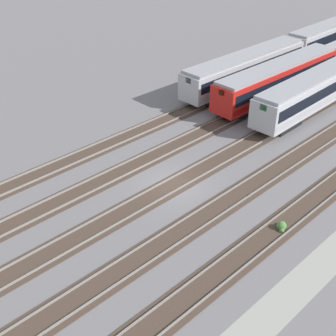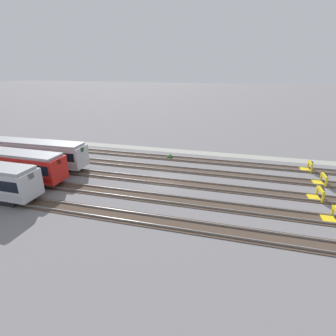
{
  "view_description": "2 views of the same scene",
  "coord_description": "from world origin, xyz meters",
  "px_view_note": "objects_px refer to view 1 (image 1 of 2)",
  "views": [
    {
      "loc": [
        -20.8,
        -20.5,
        19.65
      ],
      "look_at": [
        -0.61,
        0.0,
        1.8
      ],
      "focal_mm": 50.0,
      "sensor_mm": 36.0,
      "label": 1
    },
    {
      "loc": [
        -7.95,
        27.33,
        12.79
      ],
      "look_at": [
        -0.61,
        0.0,
        1.8
      ],
      "focal_mm": 28.0,
      "sensor_mm": 36.0,
      "label": 2
    }
  ],
  "objects_px": {
    "subway_car_back_row_leftmost": "(278,79)",
    "weed_clump": "(282,226)",
    "subway_car_front_row_rightmost": "(315,90)",
    "subway_car_front_row_leftmost": "(245,68)",
    "subway_car_front_row_right_inner": "(332,34)"
  },
  "relations": [
    {
      "from": "subway_car_back_row_leftmost",
      "to": "weed_clump",
      "type": "xyz_separation_m",
      "value": [
        -18.2,
        -12.86,
        -1.8
      ]
    },
    {
      "from": "subway_car_back_row_leftmost",
      "to": "weed_clump",
      "type": "height_order",
      "value": "subway_car_back_row_leftmost"
    },
    {
      "from": "weed_clump",
      "to": "subway_car_back_row_leftmost",
      "type": "bearing_deg",
      "value": 35.24
    },
    {
      "from": "subway_car_front_row_rightmost",
      "to": "subway_car_front_row_leftmost",
      "type": "bearing_deg",
      "value": 90.0
    },
    {
      "from": "subway_car_front_row_rightmost",
      "to": "subway_car_back_row_leftmost",
      "type": "bearing_deg",
      "value": 90.0
    },
    {
      "from": "subway_car_front_row_leftmost",
      "to": "subway_car_front_row_right_inner",
      "type": "relative_size",
      "value": 1.0
    },
    {
      "from": "subway_car_front_row_right_inner",
      "to": "weed_clump",
      "type": "xyz_separation_m",
      "value": [
        -36.92,
        -17.09,
        -1.8
      ]
    },
    {
      "from": "subway_car_front_row_right_inner",
      "to": "subway_car_front_row_rightmost",
      "type": "height_order",
      "value": "same"
    },
    {
      "from": "subway_car_front_row_right_inner",
      "to": "subway_car_back_row_leftmost",
      "type": "height_order",
      "value": "same"
    },
    {
      "from": "weed_clump",
      "to": "subway_car_front_row_leftmost",
      "type": "bearing_deg",
      "value": 43.2
    },
    {
      "from": "subway_car_front_row_rightmost",
      "to": "subway_car_back_row_leftmost",
      "type": "distance_m",
      "value": 4.27
    },
    {
      "from": "subway_car_front_row_right_inner",
      "to": "subway_car_front_row_leftmost",
      "type": "bearing_deg",
      "value": -179.99
    },
    {
      "from": "subway_car_front_row_rightmost",
      "to": "weed_clump",
      "type": "height_order",
      "value": "subway_car_front_row_rightmost"
    },
    {
      "from": "subway_car_front_row_right_inner",
      "to": "subway_car_front_row_rightmost",
      "type": "bearing_deg",
      "value": -155.55
    },
    {
      "from": "subway_car_back_row_leftmost",
      "to": "subway_car_front_row_leftmost",
      "type": "bearing_deg",
      "value": 90.0
    }
  ]
}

